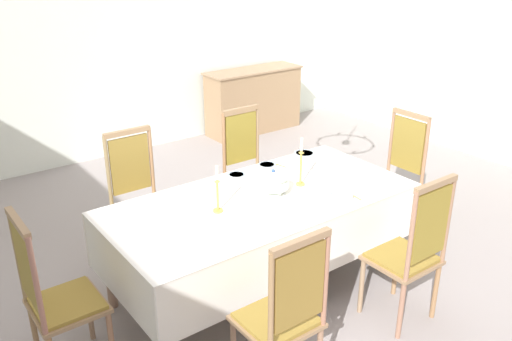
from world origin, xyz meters
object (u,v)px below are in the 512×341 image
(chair_south_a, at_px, (284,313))
(bowl_near_left, at_px, (267,165))
(chair_south_b, at_px, (411,250))
(bowl_far_right, at_px, (237,175))
(soup_tureen, at_px, (273,182))
(chair_head_west, at_px, (54,295))
(bowl_near_right, at_px, (342,196))
(bowl_far_left, at_px, (304,154))
(chair_north_b, at_px, (249,167))
(candlestick_east, at_px, (301,166))
(spoon_secondary, at_px, (350,193))
(sideboard, at_px, (253,100))
(chair_north_a, at_px, (139,197))
(chair_head_east, at_px, (396,173))
(candlestick_west, at_px, (217,194))
(spoon_primary, at_px, (274,163))
(dining_table, at_px, (261,207))

(chair_south_a, bearing_deg, bowl_near_left, 55.67)
(chair_south_b, xyz_separation_m, bowl_far_right, (-0.50, 1.38, 0.21))
(chair_south_a, height_order, soup_tureen, chair_south_a)
(chair_head_west, relative_size, bowl_near_right, 6.75)
(chair_south_b, bearing_deg, bowl_near_left, 97.13)
(chair_south_a, relative_size, bowl_far_left, 5.97)
(chair_north_b, height_order, candlestick_east, candlestick_east)
(bowl_near_left, height_order, spoon_secondary, bowl_near_left)
(spoon_secondary, height_order, sideboard, sideboard)
(chair_north_a, relative_size, chair_north_b, 1.01)
(chair_head_west, relative_size, chair_head_east, 0.99)
(spoon_secondary, bearing_deg, bowl_near_left, 111.05)
(chair_south_a, bearing_deg, candlestick_west, 79.69)
(bowl_far_left, relative_size, sideboard, 0.13)
(chair_north_b, distance_m, bowl_far_left, 0.61)
(spoon_secondary, bearing_deg, spoon_primary, 103.85)
(bowl_far_left, bearing_deg, dining_table, -151.60)
(candlestick_west, bearing_deg, bowl_near_right, -24.02)
(chair_north_a, distance_m, bowl_far_left, 1.48)
(dining_table, distance_m, chair_south_b, 1.12)
(soup_tureen, bearing_deg, sideboard, 55.84)
(candlestick_east, relative_size, spoon_primary, 2.21)
(candlestick_east, bearing_deg, dining_table, -180.00)
(bowl_far_right, bearing_deg, chair_north_a, 139.87)
(dining_table, relative_size, bowl_far_right, 16.43)
(sideboard, bearing_deg, bowl_near_right, 63.07)
(chair_head_west, xyz_separation_m, candlestick_west, (1.18, 0.00, 0.35))
(chair_south_b, xyz_separation_m, sideboard, (1.70, 4.15, -0.12))
(candlestick_east, distance_m, bowl_near_left, 0.47)
(chair_south_b, height_order, soup_tureen, chair_south_b)
(chair_south_a, xyz_separation_m, bowl_near_right, (1.02, 0.58, 0.23))
(bowl_far_right, xyz_separation_m, spoon_primary, (0.43, 0.05, -0.01))
(bowl_near_right, bearing_deg, spoon_primary, 87.58)
(bowl_far_right, height_order, spoon_secondary, bowl_far_right)
(soup_tureen, bearing_deg, dining_table, -180.00)
(chair_south_b, height_order, bowl_far_left, chair_south_b)
(candlestick_west, xyz_separation_m, spoon_secondary, (0.97, -0.35, -0.14))
(chair_head_east, relative_size, soup_tureen, 4.65)
(chair_south_a, relative_size, bowl_near_left, 7.42)
(chair_north_a, bearing_deg, candlestick_west, 100.29)
(chair_north_b, bearing_deg, chair_south_a, 59.33)
(bowl_far_left, relative_size, spoon_secondary, 1.05)
(sideboard, bearing_deg, spoon_secondary, 64.42)
(soup_tureen, bearing_deg, chair_north_b, 64.16)
(chair_north_b, relative_size, sideboard, 0.78)
(chair_north_a, xyz_separation_m, chair_south_b, (1.13, -1.91, 0.00))
(chair_head_west, xyz_separation_m, sideboard, (3.84, 3.19, -0.12))
(chair_south_b, distance_m, chair_head_west, 2.34)
(chair_south_b, distance_m, soup_tureen, 1.10)
(candlestick_west, distance_m, spoon_primary, 1.01)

